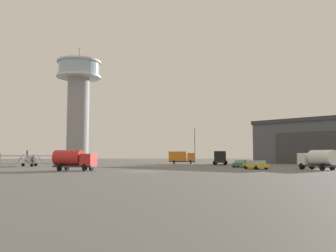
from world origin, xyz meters
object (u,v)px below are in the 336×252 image
car_yellow (256,164)px  light_post_west (195,142)px  truck_fuel_tanker_red (74,159)px  car_green (241,163)px  truck_fuel_tanker_white (318,159)px  control_tower (78,99)px  truck_box_black (220,157)px  airplane_silver (30,159)px  truck_box_orange (181,157)px

car_yellow → light_post_west: bearing=-14.0°
light_post_west → truck_fuel_tanker_red: bearing=-115.0°
car_green → truck_fuel_tanker_white: bearing=62.0°
control_tower → truck_box_black: size_ratio=5.00×
airplane_silver → light_post_west: (35.84, 28.01, 4.36)m
truck_fuel_tanker_white → truck_box_black: bearing=-6.4°
airplane_silver → truck_box_black: airplane_silver is taller
car_green → truck_fuel_tanker_red: bearing=-35.8°
truck_fuel_tanker_white → car_green: 14.92m
truck_box_orange → car_yellow: size_ratio=1.41×
truck_box_orange → truck_fuel_tanker_white: truck_box_orange is taller
truck_fuel_tanker_white → truck_fuel_tanker_red: bearing=68.5°
control_tower → light_post_west: bearing=-6.7°
truck_fuel_tanker_white → car_green: (-8.44, 12.28, -0.88)m
car_green → car_yellow: same height
car_green → airplane_silver: bearing=-72.8°
truck_box_black → truck_fuel_tanker_white: bearing=-150.7°
truck_box_orange → car_green: size_ratio=1.47×
control_tower → truck_fuel_tanker_white: (45.75, -51.54, -16.90)m
truck_box_black → truck_fuel_tanker_red: bearing=151.3°
control_tower → car_yellow: 63.67m
truck_box_orange → truck_box_black: 11.79m
airplane_silver → light_post_west: light_post_west is taller
control_tower → truck_fuel_tanker_red: control_tower is taller
truck_box_orange → car_green: 26.75m
airplane_silver → truck_fuel_tanker_white: (48.32, -19.59, 0.16)m
control_tower → truck_fuel_tanker_red: size_ratio=5.41×
car_yellow → truck_box_orange: bearing=-5.0°
control_tower → truck_fuel_tanker_red: (10.46, -52.76, -16.92)m
truck_fuel_tanker_white → control_tower: bearing=18.2°
light_post_west → airplane_silver: bearing=-142.0°
control_tower → airplane_silver: size_ratio=3.31×
truck_box_black → light_post_west: bearing=23.2°
airplane_silver → truck_fuel_tanker_red: size_ratio=1.63×
truck_box_orange → truck_box_black: bearing=-39.1°
truck_box_orange → truck_box_black: size_ratio=0.99×
truck_box_black → truck_fuel_tanker_white: size_ratio=1.10×
airplane_silver → light_post_west: size_ratio=1.02×
control_tower → car_yellow: control_tower is taller
control_tower → light_post_west: 35.82m
truck_box_black → truck_fuel_tanker_white: (8.91, -29.08, -0.11)m
truck_fuel_tanker_red → truck_box_black: 40.17m
truck_box_black → airplane_silver: bearing=115.8°
truck_box_black → car_yellow: size_ratio=1.42×
truck_box_orange → light_post_west: 11.78m
truck_fuel_tanker_red → light_post_west: size_ratio=0.62×
airplane_silver → truck_fuel_tanker_white: bearing=40.5°
truck_box_black → car_yellow: truck_box_black is taller
airplane_silver → car_green: 40.56m
airplane_silver → truck_box_black: 40.53m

